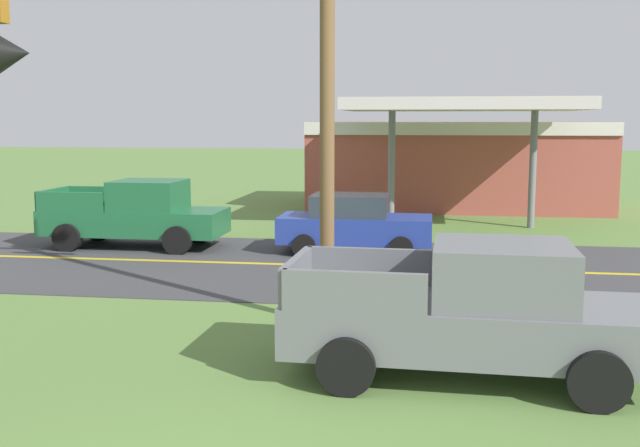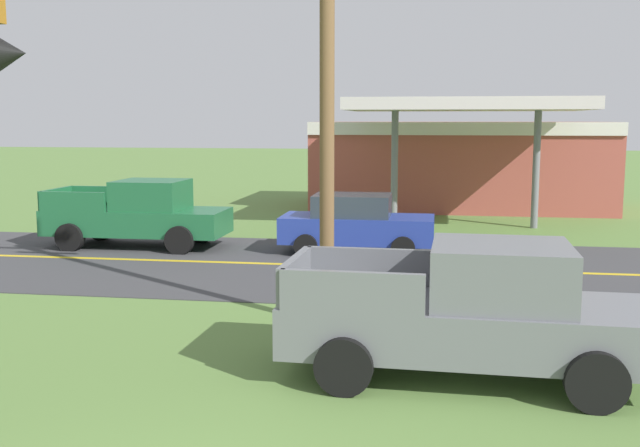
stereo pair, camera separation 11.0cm
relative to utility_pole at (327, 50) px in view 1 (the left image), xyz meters
The scene contains 7 objects.
road_asphalt 7.19m from the utility_pole, 91.85° to the left, with size 140.00×8.00×0.02m, color #3D3D3F.
road_centre_line 7.18m from the utility_pole, 91.85° to the left, with size 126.00×0.20×0.01m, color gold.
utility_pole is the anchor object (origin of this frame).
gas_station 19.14m from the utility_pole, 81.30° to the left, with size 12.00×11.50×4.40m.
pickup_grey_parked_on_lawn 5.23m from the utility_pole, 45.33° to the right, with size 5.26×2.36×1.96m.
pickup_green_on_road 10.57m from the utility_pole, 132.01° to the left, with size 5.20×2.24×1.96m.
car_blue_mid_lane 8.35m from the utility_pole, 92.00° to the left, with size 4.20×2.00×1.64m.
Camera 1 is at (1.97, -5.22, 3.67)m, focal length 41.54 mm.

